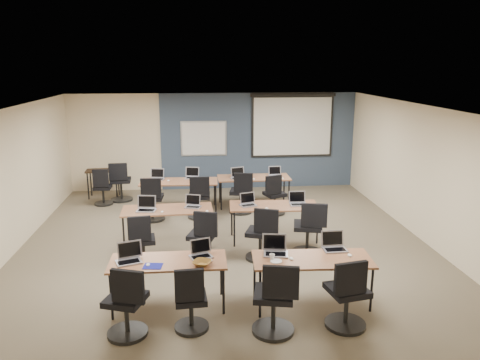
{
  "coord_description": "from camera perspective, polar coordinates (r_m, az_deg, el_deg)",
  "views": [
    {
      "loc": [
        -0.56,
        -8.55,
        3.51
      ],
      "look_at": [
        0.32,
        0.4,
        1.25
      ],
      "focal_mm": 35.0,
      "sensor_mm": 36.0,
      "label": 1
    }
  ],
  "objects": [
    {
      "name": "floor",
      "position": [
        9.25,
        -1.76,
        -8.17
      ],
      "size": [
        8.0,
        9.0,
        0.02
      ],
      "primitive_type": "cube",
      "color": "#6B6354",
      "rests_on": "ground"
    },
    {
      "name": "ceiling",
      "position": [
        8.6,
        -1.9,
        8.72
      ],
      "size": [
        8.0,
        9.0,
        0.02
      ],
      "primitive_type": "cube",
      "color": "white",
      "rests_on": "ground"
    },
    {
      "name": "wall_back",
      "position": [
        13.24,
        -3.14,
        4.7
      ],
      "size": [
        8.0,
        0.04,
        2.7
      ],
      "primitive_type": "cube",
      "color": "beige",
      "rests_on": "ground"
    },
    {
      "name": "wall_front",
      "position": [
        4.62,
        2.03,
        -13.73
      ],
      "size": [
        8.0,
        0.04,
        2.7
      ],
      "primitive_type": "cube",
      "color": "beige",
      "rests_on": "ground"
    },
    {
      "name": "wall_left",
      "position": [
        9.46,
        -26.77,
        -0.61
      ],
      "size": [
        0.04,
        9.0,
        2.7
      ],
      "primitive_type": "cube",
      "color": "beige",
      "rests_on": "ground"
    },
    {
      "name": "wall_right",
      "position": [
        9.92,
        21.89,
        0.52
      ],
      "size": [
        0.04,
        9.0,
        2.7
      ],
      "primitive_type": "cube",
      "color": "beige",
      "rests_on": "ground"
    },
    {
      "name": "blue_accent_panel",
      "position": [
        13.32,
        2.27,
        4.77
      ],
      "size": [
        5.5,
        0.04,
        2.7
      ],
      "primitive_type": "cube",
      "color": "#3D5977",
      "rests_on": "wall_back"
    },
    {
      "name": "whiteboard",
      "position": [
        13.14,
        -4.44,
        5.05
      ],
      "size": [
        1.28,
        0.03,
        0.98
      ],
      "color": "silver",
      "rests_on": "wall_back"
    },
    {
      "name": "projector_screen",
      "position": [
        13.34,
        6.4,
        7.04
      ],
      "size": [
        2.4,
        0.1,
        1.82
      ],
      "color": "black",
      "rests_on": "wall_back"
    },
    {
      "name": "training_table_front_left",
      "position": [
        6.95,
        -8.75,
        -10.06
      ],
      "size": [
        1.68,
        0.7,
        0.73
      ],
      "rotation": [
        0.0,
        0.0,
        -0.0
      ],
      "color": "#915B39",
      "rests_on": "floor"
    },
    {
      "name": "training_table_front_right",
      "position": [
        7.02,
        8.79,
        -9.78
      ],
      "size": [
        1.74,
        0.72,
        0.73
      ],
      "rotation": [
        0.0,
        0.0,
        -0.06
      ],
      "color": "brown",
      "rests_on": "floor"
    },
    {
      "name": "training_table_mid_left",
      "position": [
        9.29,
        -8.84,
        -3.77
      ],
      "size": [
        1.76,
        0.73,
        0.73
      ],
      "rotation": [
        0.0,
        0.0,
        0.03
      ],
      "color": "#A36F31",
      "rests_on": "floor"
    },
    {
      "name": "training_table_mid_right",
      "position": [
        9.44,
        4.15,
        -3.33
      ],
      "size": [
        1.77,
        0.74,
        0.73
      ],
      "rotation": [
        0.0,
        0.0,
        -0.06
      ],
      "color": "#A66B39",
      "rests_on": "floor"
    },
    {
      "name": "training_table_back_left",
      "position": [
        11.4,
        -7.44,
        -0.34
      ],
      "size": [
        1.86,
        0.77,
        0.73
      ],
      "rotation": [
        0.0,
        0.0,
        -0.05
      ],
      "color": "#A06D3E",
      "rests_on": "floor"
    },
    {
      "name": "training_table_back_right",
      "position": [
        11.7,
        1.69,
        0.14
      ],
      "size": [
        1.8,
        0.75,
        0.73
      ],
      "rotation": [
        0.0,
        0.0,
        0.0
      ],
      "color": "brown",
      "rests_on": "floor"
    },
    {
      "name": "laptop_0",
      "position": [
        7.0,
        -13.37,
        -9.1
      ],
      "size": [
        0.35,
        0.3,
        0.27
      ],
      "rotation": [
        0.0,
        0.0,
        0.32
      ],
      "color": "#A9AAB6",
      "rests_on": "training_table_front_left"
    },
    {
      "name": "mouse_0",
      "position": [
        6.82,
        -11.16,
        -10.1
      ],
      "size": [
        0.06,
        0.09,
        0.03
      ],
      "primitive_type": "ellipsoid",
      "rotation": [
        0.0,
        0.0,
        0.06
      ],
      "color": "white",
      "rests_on": "training_table_front_left"
    },
    {
      "name": "task_chair_0",
      "position": [
        6.45,
        -13.63,
        -14.9
      ],
      "size": [
        0.56,
        0.54,
        1.02
      ],
      "rotation": [
        0.0,
        0.0,
        -0.33
      ],
      "color": "black",
      "rests_on": "floor"
    },
    {
      "name": "laptop_1",
      "position": [
        7.0,
        -4.8,
        -8.78
      ],
      "size": [
        0.31,
        0.27,
        0.24
      ],
      "rotation": [
        0.0,
        0.0,
        0.33
      ],
      "color": "#BABABA",
      "rests_on": "training_table_front_left"
    },
    {
      "name": "mouse_1",
      "position": [
        6.84,
        -3.64,
        -9.75
      ],
      "size": [
        0.09,
        0.12,
        0.04
      ],
      "primitive_type": "ellipsoid",
      "rotation": [
        0.0,
        0.0,
        0.33
      ],
      "color": "white",
      "rests_on": "training_table_front_left"
    },
    {
      "name": "task_chair_1",
      "position": [
        6.45,
        -6.02,
        -14.83
      ],
      "size": [
        0.47,
        0.47,
        0.96
      ],
      "rotation": [
        0.0,
        0.0,
        0.06
      ],
      "color": "black",
      "rests_on": "floor"
    },
    {
      "name": "laptop_2",
      "position": [
        7.09,
        4.32,
        -8.41
      ],
      "size": [
        0.36,
        0.31,
        0.27
      ],
      "rotation": [
        0.0,
        0.0,
        -0.17
      ],
      "color": "silver",
      "rests_on": "training_table_front_right"
    },
    {
      "name": "mouse_2",
      "position": [
        6.93,
        6.29,
        -9.5
      ],
      "size": [
        0.09,
        0.11,
        0.03
      ],
      "primitive_type": "ellipsoid",
      "rotation": [
        0.0,
        0.0,
        0.34
      ],
      "color": "white",
      "rests_on": "training_table_front_right"
    },
    {
      "name": "task_chair_2",
      "position": [
        6.36,
        4.29,
        -14.83
      ],
      "size": [
        0.57,
        0.57,
        1.05
      ],
      "rotation": [
        0.0,
        0.0,
        -0.21
      ],
      "color": "black",
      "rests_on": "floor"
    },
    {
      "name": "laptop_3",
      "position": [
        7.37,
        11.39,
        -7.78
      ],
      "size": [
        0.35,
        0.3,
        0.27
      ],
      "rotation": [
        0.0,
        0.0,
        0.03
      ],
      "color": "#AFAFB9",
      "rests_on": "training_table_front_right"
    },
    {
      "name": "mouse_3",
      "position": [
        7.18,
        13.23,
        -8.92
      ],
      "size": [
        0.09,
        0.11,
        0.04
      ],
      "primitive_type": "ellipsoid",
      "rotation": [
        0.0,
        0.0,
        -0.32
      ],
      "color": "white",
      "rests_on": "training_table_front_right"
    },
    {
      "name": "task_chair_3",
      "position": [
        6.62,
        12.95,
        -13.97
      ],
      "size": [
        0.56,
        0.56,
        1.04
      ],
      "rotation": [
        0.0,
        0.0,
        0.19
      ],
      "color": "black",
      "rests_on": "floor"
    },
    {
      "name": "laptop_4",
      "position": [
        9.25,
        -11.34,
        -3.22
      ],
      "size": [
        0.36,
        0.31,
        0.27
      ],
      "rotation": [
        0.0,
        0.0,
        -0.15
      ],
      "color": "#BABABA",
      "rests_on": "training_table_mid_left"
    },
    {
      "name": "mouse_4",
      "position": [
        9.08,
        -9.47,
        -3.84
      ],
      "size": [
        0.06,
        0.09,
        0.03
      ],
      "primitive_type": "ellipsoid",
      "rotation": [
        0.0,
        0.0,
        0.08
      ],
      "color": "white",
      "rests_on": "training_table_mid_left"
    },
    {
      "name": "task_chair_4",
      "position": [
        8.49,
        -11.81,
        -7.7
      ],
      "size": [
        0.48,
        0.48,
        0.96
      ],
      "rotation": [
        0.0,
        0.0,
        0.13
      ],
      "color": "black",
      "rests_on": "floor"
    },
    {
      "name": "laptop_5",
      "position": [
        9.32,
        -5.76,
        -2.93
      ],
      "size": [
        0.3,
        0.26,
        0.23
      ],
      "rotation": [
        0.0,
        0.0,
        -0.31
      ],
      "color": "#ADADAD",
      "rests_on": "training_table_mid_left"
    },
    {
      "name": "mouse_5",
      "position": [
        9.01,
        -4.03,
        -3.81
      ],
      "size": [
        0.08,
        0.1,
        0.03
      ],
      "primitive_type": "ellipsoid",
      "rotation": [
        0.0,
        0.0,
        -0.33
      ],
      "color": "white",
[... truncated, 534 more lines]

